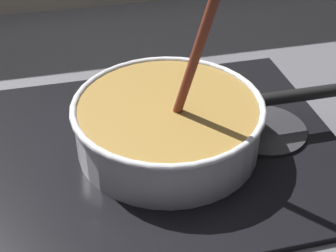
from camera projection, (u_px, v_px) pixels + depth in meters
name	position (u px, v px, depth m)	size (l,w,h in m)	color
ground	(104.00, 243.00, 0.68)	(2.40, 1.60, 0.04)	#4C4C51
hob_plate	(168.00, 148.00, 0.81)	(0.56, 0.48, 0.01)	black
burner_ring	(168.00, 144.00, 0.80)	(0.18, 0.18, 0.01)	#592D0C
spare_burner	(264.00, 130.00, 0.83)	(0.14, 0.14, 0.01)	#262628
cooking_pan	(169.00, 123.00, 0.78)	(0.45, 0.30, 0.31)	silver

